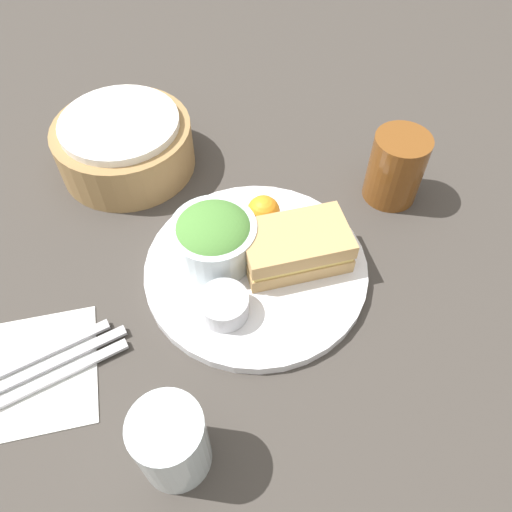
{
  "coord_description": "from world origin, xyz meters",
  "views": [
    {
      "loc": [
        -0.08,
        -0.37,
        0.54
      ],
      "look_at": [
        0.0,
        0.0,
        0.03
      ],
      "focal_mm": 35.0,
      "sensor_mm": 36.0,
      "label": 1
    }
  ],
  "objects_px": {
    "plate": "(256,269)",
    "water_glass": "(171,443)",
    "fork": "(45,382)",
    "knife": "(41,369)",
    "salad_bowl": "(214,236)",
    "sandwich": "(296,248)",
    "dressing_cup": "(224,305)",
    "bread_basket": "(125,144)",
    "drink_glass": "(396,168)",
    "spoon": "(36,357)"
  },
  "relations": [
    {
      "from": "dressing_cup",
      "to": "salad_bowl",
      "type": "bearing_deg",
      "value": 86.89
    },
    {
      "from": "bread_basket",
      "to": "fork",
      "type": "bearing_deg",
      "value": -108.84
    },
    {
      "from": "drink_glass",
      "to": "knife",
      "type": "relative_size",
      "value": 0.51
    },
    {
      "from": "knife",
      "to": "spoon",
      "type": "relative_size",
      "value": 1.17
    },
    {
      "from": "fork",
      "to": "knife",
      "type": "xyz_separation_m",
      "value": [
        -0.01,
        0.02,
        0.0
      ]
    },
    {
      "from": "dressing_cup",
      "to": "knife",
      "type": "bearing_deg",
      "value": -173.91
    },
    {
      "from": "plate",
      "to": "drink_glass",
      "type": "bearing_deg",
      "value": 23.27
    },
    {
      "from": "bread_basket",
      "to": "water_glass",
      "type": "distance_m",
      "value": 0.46
    },
    {
      "from": "plate",
      "to": "water_glass",
      "type": "bearing_deg",
      "value": -121.62
    },
    {
      "from": "water_glass",
      "to": "dressing_cup",
      "type": "bearing_deg",
      "value": 62.82
    },
    {
      "from": "sandwich",
      "to": "salad_bowl",
      "type": "bearing_deg",
      "value": 160.86
    },
    {
      "from": "plate",
      "to": "fork",
      "type": "relative_size",
      "value": 1.49
    },
    {
      "from": "salad_bowl",
      "to": "knife",
      "type": "xyz_separation_m",
      "value": [
        -0.23,
        -0.12,
        -0.04
      ]
    },
    {
      "from": "spoon",
      "to": "plate",
      "type": "bearing_deg",
      "value": 176.39
    },
    {
      "from": "knife",
      "to": "sandwich",
      "type": "bearing_deg",
      "value": 177.04
    },
    {
      "from": "dressing_cup",
      "to": "drink_glass",
      "type": "xyz_separation_m",
      "value": [
        0.28,
        0.16,
        0.02
      ]
    },
    {
      "from": "salad_bowl",
      "to": "knife",
      "type": "relative_size",
      "value": 0.54
    },
    {
      "from": "bread_basket",
      "to": "spoon",
      "type": "bearing_deg",
      "value": -112.42
    },
    {
      "from": "sandwich",
      "to": "salad_bowl",
      "type": "xyz_separation_m",
      "value": [
        -0.1,
        0.03,
        0.01
      ]
    },
    {
      "from": "drink_glass",
      "to": "knife",
      "type": "bearing_deg",
      "value": -160.04
    },
    {
      "from": "salad_bowl",
      "to": "knife",
      "type": "distance_m",
      "value": 0.26
    },
    {
      "from": "bread_basket",
      "to": "water_glass",
      "type": "height_order",
      "value": "water_glass"
    },
    {
      "from": "dressing_cup",
      "to": "knife",
      "type": "height_order",
      "value": "dressing_cup"
    },
    {
      "from": "sandwich",
      "to": "knife",
      "type": "bearing_deg",
      "value": -165.85
    },
    {
      "from": "plate",
      "to": "salad_bowl",
      "type": "xyz_separation_m",
      "value": [
        -0.05,
        0.03,
        0.04
      ]
    },
    {
      "from": "salad_bowl",
      "to": "spoon",
      "type": "xyz_separation_m",
      "value": [
        -0.23,
        -0.1,
        -0.04
      ]
    },
    {
      "from": "sandwich",
      "to": "dressing_cup",
      "type": "xyz_separation_m",
      "value": [
        -0.1,
        -0.06,
        -0.01
      ]
    },
    {
      "from": "plate",
      "to": "salad_bowl",
      "type": "distance_m",
      "value": 0.07
    },
    {
      "from": "salad_bowl",
      "to": "fork",
      "type": "xyz_separation_m",
      "value": [
        -0.22,
        -0.13,
        -0.04
      ]
    },
    {
      "from": "plate",
      "to": "dressing_cup",
      "type": "relative_size",
      "value": 4.84
    },
    {
      "from": "knife",
      "to": "water_glass",
      "type": "relative_size",
      "value": 2.08
    },
    {
      "from": "bread_basket",
      "to": "dressing_cup",
      "type": "bearing_deg",
      "value": -72.57
    },
    {
      "from": "drink_glass",
      "to": "bread_basket",
      "type": "bearing_deg",
      "value": 158.35
    },
    {
      "from": "dressing_cup",
      "to": "bread_basket",
      "type": "xyz_separation_m",
      "value": [
        -0.1,
        0.31,
        0.01
      ]
    },
    {
      "from": "sandwich",
      "to": "salad_bowl",
      "type": "height_order",
      "value": "salad_bowl"
    },
    {
      "from": "dressing_cup",
      "to": "fork",
      "type": "bearing_deg",
      "value": -169.27
    },
    {
      "from": "salad_bowl",
      "to": "knife",
      "type": "height_order",
      "value": "salad_bowl"
    },
    {
      "from": "plate",
      "to": "water_glass",
      "type": "height_order",
      "value": "water_glass"
    },
    {
      "from": "knife",
      "to": "spoon",
      "type": "distance_m",
      "value": 0.02
    },
    {
      "from": "bread_basket",
      "to": "knife",
      "type": "bearing_deg",
      "value": -110.56
    },
    {
      "from": "knife",
      "to": "water_glass",
      "type": "xyz_separation_m",
      "value": [
        0.14,
        -0.13,
        0.04
      ]
    },
    {
      "from": "plate",
      "to": "water_glass",
      "type": "relative_size",
      "value": 2.94
    },
    {
      "from": "fork",
      "to": "knife",
      "type": "bearing_deg",
      "value": -90.0
    },
    {
      "from": "sandwich",
      "to": "salad_bowl",
      "type": "relative_size",
      "value": 1.23
    },
    {
      "from": "plate",
      "to": "fork",
      "type": "distance_m",
      "value": 0.29
    },
    {
      "from": "sandwich",
      "to": "water_glass",
      "type": "height_order",
      "value": "water_glass"
    },
    {
      "from": "plate",
      "to": "bread_basket",
      "type": "bearing_deg",
      "value": 121.23
    },
    {
      "from": "dressing_cup",
      "to": "water_glass",
      "type": "xyz_separation_m",
      "value": [
        -0.08,
        -0.15,
        0.02
      ]
    },
    {
      "from": "fork",
      "to": "bread_basket",
      "type": "bearing_deg",
      "value": -125.95
    },
    {
      "from": "drink_glass",
      "to": "plate",
      "type": "bearing_deg",
      "value": -156.73
    }
  ]
}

